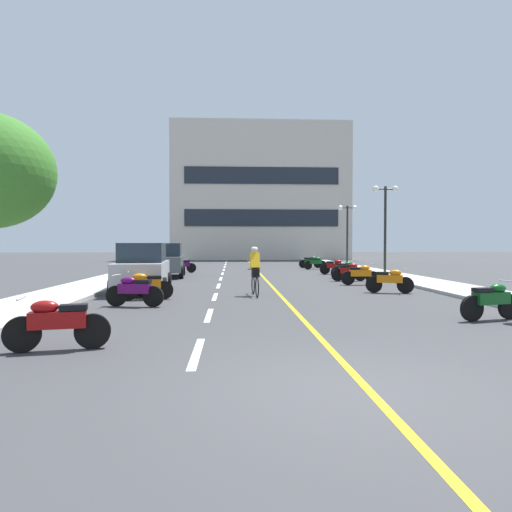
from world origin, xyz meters
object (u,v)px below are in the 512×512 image
motorcycle_7 (346,269)px  motorcycle_4 (390,280)px  parked_car_mid (166,260)px  motorcycle_8 (335,266)px  parked_car_near (143,267)px  motorcycle_9 (182,265)px  street_lamp_mid (385,209)px  cyclist_rider (255,270)px  motorcycle_1 (491,300)px  motorcycle_11 (310,262)px  motorcycle_6 (349,271)px  motorcycle_10 (315,263)px  street_lamp_far (347,221)px  motorcycle_0 (57,323)px  motorcycle_5 (361,274)px  motorcycle_2 (134,290)px  motorcycle_3 (146,285)px

motorcycle_7 → motorcycle_4: bearing=-91.7°
parked_car_mid → motorcycle_8: bearing=9.0°
parked_car_near → motorcycle_9: parked_car_near is taller
street_lamp_mid → cyclist_rider: 12.38m
street_lamp_mid → motorcycle_9: size_ratio=2.87×
motorcycle_9 → motorcycle_1: bearing=-63.3°
parked_car_near → motorcycle_8: (9.30, 9.26, -0.44)m
parked_car_mid → motorcycle_4: parked_car_mid is taller
cyclist_rider → motorcycle_11: bearing=74.4°
motorcycle_6 → motorcycle_10: (0.23, 10.19, 0.00)m
street_lamp_far → cyclist_rider: (-7.98, -18.82, -2.65)m
street_lamp_far → parked_car_near: street_lamp_far is taller
motorcycle_4 → motorcycle_9: 15.09m
street_lamp_mid → motorcycle_10: street_lamp_mid is taller
motorcycle_4 → street_lamp_far: bearing=80.5°
street_lamp_mid → motorcycle_0: size_ratio=2.90×
motorcycle_5 → motorcycle_10: (0.25, 12.23, 0.00)m
street_lamp_mid → motorcycle_2: size_ratio=2.89×
motorcycle_11 → parked_car_near: bearing=-118.8°
street_lamp_mid → motorcycle_3: size_ratio=2.91×
street_lamp_mid → motorcycle_8: (-2.51, 1.39, -3.24)m
motorcycle_3 → motorcycle_4: bearing=10.7°
motorcycle_7 → motorcycle_10: size_ratio=0.98×
street_lamp_mid → motorcycle_11: 9.68m
motorcycle_10 → cyclist_rider: bearing=-107.4°
motorcycle_0 → motorcycle_11: (8.74, 26.03, 0.00)m
motorcycle_7 → street_lamp_far: bearing=75.4°
street_lamp_mid → motorcycle_10: (-2.66, 6.79, -3.24)m
motorcycle_2 → motorcycle_9: (-0.31, 15.42, 0.00)m
motorcycle_8 → parked_car_mid: bearing=-171.0°
street_lamp_far → motorcycle_7: bearing=-104.6°
motorcycle_3 → motorcycle_11: (8.56, 19.07, 0.00)m
street_lamp_far → motorcycle_0: bearing=-113.5°
motorcycle_1 → motorcycle_8: bearing=90.3°
parked_car_near → motorcycle_10: (9.15, 14.66, -0.44)m
street_lamp_mid → motorcycle_5: size_ratio=2.87×
motorcycle_10 → street_lamp_far: bearing=43.1°
motorcycle_0 → cyclist_rider: cyclist_rider is taller
motorcycle_5 → motorcycle_6: bearing=89.5°
motorcycle_7 → cyclist_rider: bearing=-123.0°
parked_car_near → motorcycle_10: size_ratio=2.56×
motorcycle_1 → motorcycle_10: bearing=90.6°
motorcycle_3 → motorcycle_1: bearing=-26.3°
motorcycle_7 → motorcycle_11: size_ratio=0.97×
parked_car_near → motorcycle_6: (8.93, 4.48, -0.44)m
parked_car_mid → motorcycle_2: parked_car_mid is taller
parked_car_mid → motorcycle_9: (0.46, 3.62, -0.44)m
parked_car_near → motorcycle_7: parked_car_near is taller
street_lamp_mid → motorcycle_8: 4.33m
motorcycle_10 → cyclist_rider: cyclist_rider is taller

